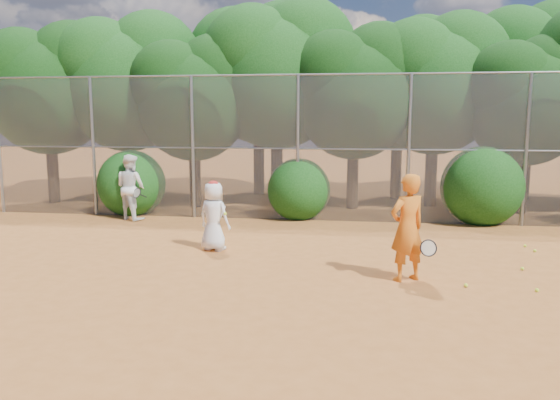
# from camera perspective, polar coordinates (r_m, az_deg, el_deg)

# --- Properties ---
(ground) EXTENTS (80.00, 80.00, 0.00)m
(ground) POSITION_cam_1_polar(r_m,az_deg,el_deg) (9.49, 3.91, -9.01)
(ground) COLOR #A15924
(ground) RESTS_ON ground
(fence_back) EXTENTS (20.05, 0.09, 4.03)m
(fence_back) POSITION_cam_1_polar(r_m,az_deg,el_deg) (15.06, 5.22, 5.53)
(fence_back) COLOR gray
(fence_back) RESTS_ON ground
(tree_0) EXTENTS (4.38, 3.81, 6.00)m
(tree_0) POSITION_cam_1_polar(r_m,az_deg,el_deg) (19.83, -22.94, 11.10)
(tree_0) COLOR black
(tree_0) RESTS_ON ground
(tree_1) EXTENTS (4.64, 4.03, 6.35)m
(tree_1) POSITION_cam_1_polar(r_m,az_deg,el_deg) (19.16, -15.60, 12.26)
(tree_1) COLOR black
(tree_1) RESTS_ON ground
(tree_2) EXTENTS (3.99, 3.47, 5.47)m
(tree_2) POSITION_cam_1_polar(r_m,az_deg,el_deg) (17.61, -8.87, 10.92)
(tree_2) COLOR black
(tree_2) RESTS_ON ground
(tree_3) EXTENTS (4.89, 4.26, 6.70)m
(tree_3) POSITION_cam_1_polar(r_m,az_deg,el_deg) (18.10, -0.13, 13.54)
(tree_3) COLOR black
(tree_3) RESTS_ON ground
(tree_4) EXTENTS (4.19, 3.64, 5.73)m
(tree_4) POSITION_cam_1_polar(r_m,az_deg,el_deg) (17.27, 7.96, 11.56)
(tree_4) COLOR black
(tree_4) RESTS_ON ground
(tree_5) EXTENTS (4.51, 3.92, 6.17)m
(tree_5) POSITION_cam_1_polar(r_m,az_deg,el_deg) (18.25, 16.05, 12.07)
(tree_5) COLOR black
(tree_5) RESTS_ON ground
(tree_6) EXTENTS (3.86, 3.36, 5.29)m
(tree_6) POSITION_cam_1_polar(r_m,az_deg,el_deg) (17.75, 24.53, 9.85)
(tree_6) COLOR black
(tree_6) RESTS_ON ground
(tree_9) EXTENTS (4.83, 4.20, 6.62)m
(tree_9) POSITION_cam_1_polar(r_m,az_deg,el_deg) (21.67, -15.61, 12.28)
(tree_9) COLOR black
(tree_9) RESTS_ON ground
(tree_10) EXTENTS (5.15, 4.48, 7.06)m
(tree_10) POSITION_cam_1_polar(r_m,az_deg,el_deg) (20.45, -2.07, 13.64)
(tree_10) COLOR black
(tree_10) RESTS_ON ground
(tree_11) EXTENTS (4.64, 4.03, 6.35)m
(tree_11) POSITION_cam_1_polar(r_m,az_deg,el_deg) (19.75, 12.48, 12.26)
(tree_11) COLOR black
(tree_11) RESTS_ON ground
(tree_12) EXTENTS (5.02, 4.37, 6.88)m
(tree_12) POSITION_cam_1_polar(r_m,az_deg,el_deg) (21.17, 24.93, 12.36)
(tree_12) COLOR black
(tree_12) RESTS_ON ground
(bush_0) EXTENTS (2.00, 2.00, 2.00)m
(bush_0) POSITION_cam_1_polar(r_m,az_deg,el_deg) (16.80, -15.26, 1.99)
(bush_0) COLOR #103F0F
(bush_0) RESTS_ON ground
(bush_1) EXTENTS (1.80, 1.80, 1.80)m
(bush_1) POSITION_cam_1_polar(r_m,az_deg,el_deg) (15.53, 1.97, 1.39)
(bush_1) COLOR #103F0F
(bush_1) RESTS_ON ground
(bush_2) EXTENTS (2.20, 2.20, 2.20)m
(bush_2) POSITION_cam_1_polar(r_m,az_deg,el_deg) (15.78, 20.34, 1.70)
(bush_2) COLOR #103F0F
(bush_2) RESTS_ON ground
(player_yellow) EXTENTS (0.93, 0.76, 1.91)m
(player_yellow) POSITION_cam_1_polar(r_m,az_deg,el_deg) (9.84, 13.17, -2.85)
(player_yellow) COLOR orange
(player_yellow) RESTS_ON ground
(player_teen) EXTENTS (0.85, 0.70, 1.53)m
(player_teen) POSITION_cam_1_polar(r_m,az_deg,el_deg) (11.87, -6.93, -1.66)
(player_teen) COLOR white
(player_teen) RESTS_ON ground
(player_white) EXTENTS (1.11, 1.02, 1.84)m
(player_white) POSITION_cam_1_polar(r_m,az_deg,el_deg) (15.84, -15.33, 1.31)
(player_white) COLOR white
(player_white) RESTS_ON ground
(ball_0) EXTENTS (0.07, 0.07, 0.07)m
(ball_0) POSITION_cam_1_polar(r_m,az_deg,el_deg) (10.12, 25.26, -8.52)
(ball_0) COLOR #C8EC2A
(ball_0) RESTS_ON ground
(ball_1) EXTENTS (0.07, 0.07, 0.07)m
(ball_1) POSITION_cam_1_polar(r_m,az_deg,el_deg) (13.36, 24.23, -4.38)
(ball_1) COLOR #C8EC2A
(ball_1) RESTS_ON ground
(ball_2) EXTENTS (0.07, 0.07, 0.07)m
(ball_2) POSITION_cam_1_polar(r_m,az_deg,el_deg) (9.94, 18.85, -8.44)
(ball_2) COLOR #C8EC2A
(ball_2) RESTS_ON ground
(ball_3) EXTENTS (0.07, 0.07, 0.07)m
(ball_3) POSITION_cam_1_polar(r_m,az_deg,el_deg) (11.38, 23.99, -6.57)
(ball_3) COLOR #C8EC2A
(ball_3) RESTS_ON ground
(ball_4) EXTENTS (0.07, 0.07, 0.07)m
(ball_4) POSITION_cam_1_polar(r_m,az_deg,el_deg) (12.96, 25.08, -4.82)
(ball_4) COLOR #C8EC2A
(ball_4) RESTS_ON ground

